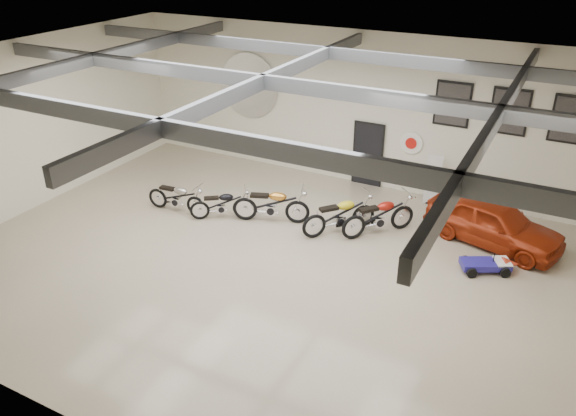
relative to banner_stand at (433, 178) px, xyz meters
The scene contains 19 objects.
floor 6.23m from the banner_stand, 117.01° to the right, with size 16.00×12.00×0.01m, color tan.
ceiling 7.44m from the banner_stand, 117.01° to the right, with size 16.00×12.00×0.01m, color slate.
back_wall 3.29m from the banner_stand, 169.89° to the left, with size 16.00×0.02×5.00m, color beige.
left_wall 12.24m from the banner_stand, 153.02° to the right, with size 0.02×12.00×5.00m, color beige.
ceiling_beams 7.30m from the banner_stand, 117.01° to the right, with size 15.80×11.80×0.32m, color #525459, non-canonical shape.
door 2.36m from the banner_stand, 168.95° to the left, with size 0.92×0.08×2.10m, color black.
logo_plaque 7.09m from the banner_stand, behind, with size 2.30×0.06×1.16m, color silver, non-canonical shape.
poster_left 2.31m from the banner_stand, 66.86° to the left, with size 1.05×0.08×1.35m, color black, non-canonical shape.
poster_mid 2.92m from the banner_stand, 14.36° to the left, with size 1.05×0.08×1.35m, color black, non-canonical shape.
poster_right 4.10m from the banner_stand, ahead, with size 1.05×0.08×1.35m, color black, non-canonical shape.
oil_sign 1.32m from the banner_stand, 153.52° to the left, with size 0.72×0.10×0.72m, color white, non-canonical shape.
banner_stand is the anchor object (origin of this frame).
motorcycle_silver 7.87m from the banner_stand, 148.29° to the right, with size 1.95×0.60×1.01m, color silver, non-canonical shape.
motorcycle_black 6.54m from the banner_stand, 143.77° to the right, with size 1.80×0.56×0.93m, color silver, non-canonical shape.
motorcycle_gold 5.12m from the banner_stand, 138.75° to the right, with size 2.21×0.69×1.15m, color silver, non-canonical shape.
motorcycle_yellow 3.58m from the banner_stand, 120.74° to the right, with size 2.20×0.68×1.15m, color silver, non-canonical shape.
motorcycle_red 2.76m from the banner_stand, 107.37° to the right, with size 2.23×0.69×1.16m, color silver, non-canonical shape.
go_kart 3.97m from the banner_stand, 53.43° to the right, with size 1.48×0.67×0.54m, color navy, non-canonical shape.
vintage_car 2.72m from the banner_stand, 38.51° to the right, with size 3.67×1.48×1.25m, color #96280D.
Camera 1 is at (6.13, -10.59, 7.84)m, focal length 35.00 mm.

